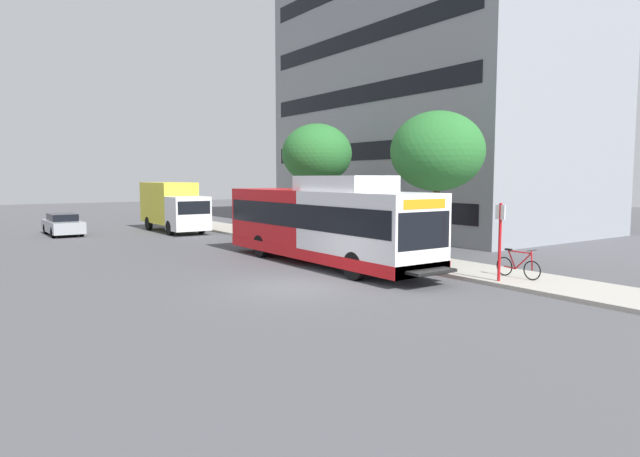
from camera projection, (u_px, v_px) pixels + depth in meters
name	position (u px, v px, depth m)	size (l,w,h in m)	color
ground_plane	(197.00, 258.00, 24.52)	(120.00, 120.00, 0.00)	#4C4C51
sidewalk_curb	(349.00, 250.00, 26.86)	(3.00, 56.00, 0.14)	#A8A399
transit_bus	(323.00, 223.00, 22.67)	(2.58, 12.25, 3.65)	white
bus_stop_sign_pole	(500.00, 236.00, 18.26)	(0.10, 0.36, 2.60)	red
bicycle_parked	(518.00, 266.00, 18.93)	(0.52, 1.76, 1.02)	black
street_tree_near_stop	(437.00, 151.00, 23.43)	(3.99, 3.99, 6.25)	#4C3823
street_tree_mid_block	(317.00, 154.00, 30.58)	(3.88, 3.88, 6.41)	#4C3823
parked_car_far_lane	(63.00, 224.00, 34.40)	(1.80, 4.50, 1.33)	#93999E
box_truck_background	(173.00, 205.00, 36.46)	(2.32, 7.01, 3.25)	silver
apartment_tower_backdrop	(436.00, 52.00, 37.49)	(13.37, 20.39, 24.23)	gray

